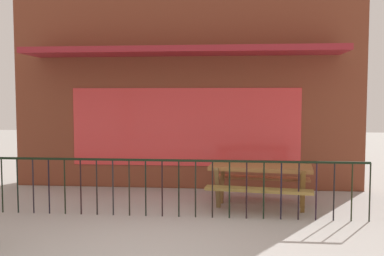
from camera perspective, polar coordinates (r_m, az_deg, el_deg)
ground at (r=5.67m, az=-5.42°, el=-16.46°), size 40.00×40.00×0.00m
pub_storefront at (r=9.49m, az=-0.84°, el=7.62°), size 7.67×1.52×5.16m
patio_fence_front at (r=7.13m, az=-2.91°, el=-6.66°), size 6.47×0.04×0.97m
picnic_table_left at (r=7.80m, az=9.17°, el=-6.13°), size 1.97×1.59×0.79m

